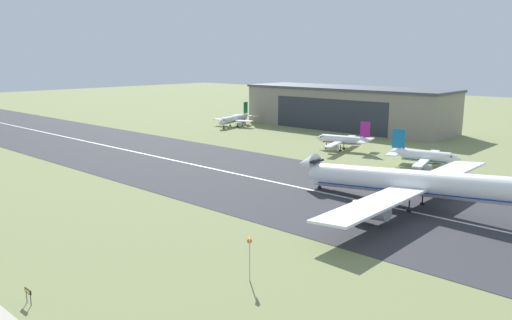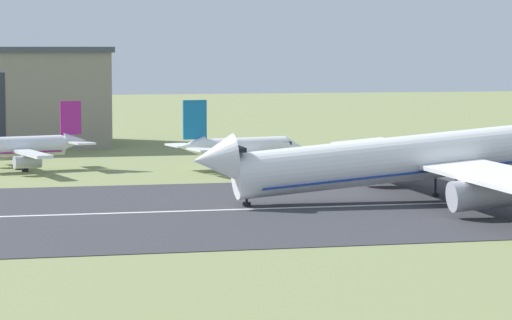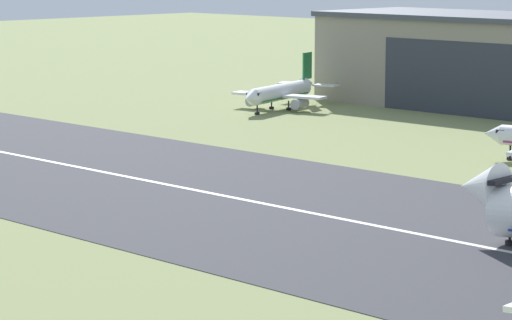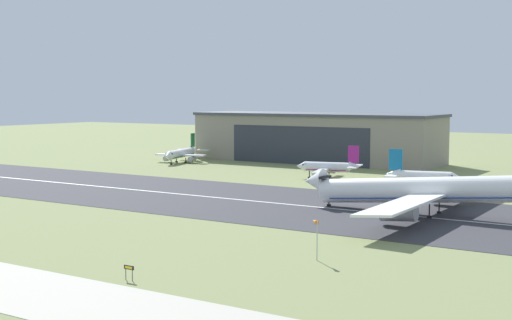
% 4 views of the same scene
% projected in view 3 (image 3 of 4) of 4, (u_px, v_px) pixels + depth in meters
% --- Properties ---
extents(runway_strip, '(444.48, 46.31, 0.06)m').
position_uv_depth(runway_strip, '(358.00, 222.00, 116.98)').
color(runway_strip, '#333338').
rests_on(runway_strip, ground_plane).
extents(runway_centreline, '(400.03, 0.70, 0.01)m').
position_uv_depth(runway_centreline, '(358.00, 222.00, 116.98)').
color(runway_centreline, silver).
rests_on(runway_centreline, runway_strip).
extents(airplane_parked_far_east, '(16.92, 23.93, 8.98)m').
position_uv_depth(airplane_parked_far_east, '(281.00, 93.00, 203.41)').
color(airplane_parked_far_east, white).
rests_on(airplane_parked_far_east, ground_plane).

